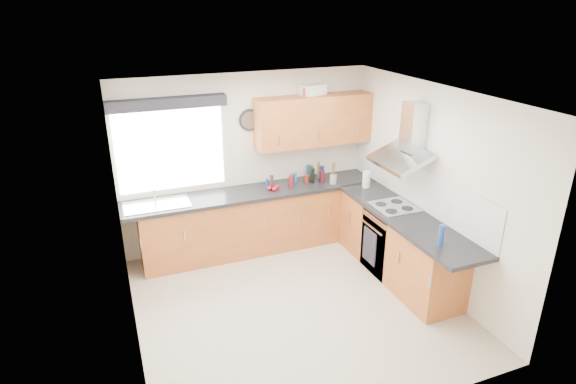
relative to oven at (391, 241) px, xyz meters
name	(u,v)px	position (x,y,z in m)	size (l,w,h in m)	color
ground_plane	(295,305)	(-1.50, -0.30, -0.42)	(3.60, 3.60, 0.00)	beige
ceiling	(296,96)	(-1.50, -0.30, 2.08)	(3.60, 3.60, 0.02)	white
wall_back	(247,161)	(-1.50, 1.50, 0.82)	(3.60, 0.02, 2.50)	silver
wall_front	(383,297)	(-1.50, -2.10, 0.82)	(3.60, 0.02, 2.50)	silver
wall_left	(124,237)	(-3.30, -0.30, 0.82)	(0.02, 3.60, 2.50)	silver
wall_right	(431,187)	(0.30, -0.30, 0.82)	(0.02, 3.60, 2.50)	silver
window	(171,149)	(-2.55, 1.49, 1.12)	(1.40, 0.02, 1.10)	white
window_blind	(167,103)	(-2.55, 1.40, 1.76)	(1.50, 0.18, 0.14)	black
splashback	(415,185)	(0.29, 0.00, 0.75)	(0.01, 3.00, 0.54)	white
base_cab_back	(248,223)	(-1.60, 1.21, 0.01)	(3.00, 0.58, 0.86)	#A05224
base_cab_corner	(348,206)	(0.00, 1.20, 0.01)	(0.60, 0.60, 0.86)	#A05224
base_cab_right	(398,245)	(0.01, -0.15, 0.01)	(0.58, 2.10, 0.86)	#A05224
worktop_back	(254,192)	(-1.50, 1.20, 0.46)	(3.60, 0.62, 0.05)	black
worktop_right	(407,218)	(0.00, -0.30, 0.46)	(0.62, 2.42, 0.05)	black
sink	(157,202)	(-2.83, 1.20, 0.52)	(0.84, 0.46, 0.10)	silver
oven	(391,241)	(0.00, 0.00, 0.00)	(0.56, 0.58, 0.85)	black
hob_plate	(394,207)	(0.00, 0.00, 0.49)	(0.52, 0.52, 0.01)	silver
extractor_hood	(407,142)	(0.10, 0.00, 1.34)	(0.52, 0.78, 0.66)	silver
upper_cabinets	(314,120)	(-0.55, 1.32, 1.38)	(1.70, 0.35, 0.70)	#A05224
washing_machine	(228,229)	(-1.89, 1.22, -0.04)	(0.53, 0.51, 0.77)	white
wall_clock	(250,120)	(-1.45, 1.46, 1.42)	(0.30, 0.30, 0.04)	black
casserole	(312,89)	(-0.54, 1.42, 1.80)	(0.35, 0.25, 0.14)	white
storage_box	(309,91)	(-0.59, 1.42, 1.78)	(0.23, 0.19, 0.11)	red
utensil_pot	(333,179)	(-0.35, 1.05, 0.55)	(0.10, 0.10, 0.14)	gray
kitchen_roll	(366,180)	(0.02, 0.75, 0.60)	(0.11, 0.11, 0.23)	white
tomato_cluster	(273,188)	(-1.24, 1.14, 0.52)	(0.15, 0.15, 0.07)	#AF0A16
jar_0	(309,172)	(-0.59, 1.38, 0.59)	(0.07, 0.07, 0.21)	navy
jar_1	(319,170)	(-0.46, 1.32, 0.61)	(0.04, 0.04, 0.26)	brown
jar_2	(267,182)	(-1.26, 1.34, 0.53)	(0.04, 0.04, 0.09)	navy
jar_3	(291,181)	(-0.97, 1.13, 0.58)	(0.07, 0.07, 0.18)	maroon
jar_4	(295,178)	(-0.85, 1.28, 0.56)	(0.05, 0.05, 0.15)	#1D638B
jar_5	(313,176)	(-0.61, 1.18, 0.59)	(0.05, 0.05, 0.22)	black
jar_6	(272,182)	(-1.25, 1.18, 0.59)	(0.05, 0.05, 0.20)	#32231B
jar_7	(311,173)	(-0.60, 1.28, 0.60)	(0.06, 0.06, 0.22)	#163412
jar_8	(322,174)	(-0.46, 1.22, 0.60)	(0.07, 0.07, 0.22)	#171446
jar_9	(323,177)	(-0.47, 1.15, 0.57)	(0.06, 0.06, 0.17)	#4C1010
jar_10	(292,179)	(-0.90, 1.27, 0.56)	(0.05, 0.05, 0.14)	navy
jar_11	(307,179)	(-0.69, 1.23, 0.54)	(0.07, 0.07, 0.12)	maroon
bottle_0	(441,235)	(-0.11, -1.06, 0.61)	(0.06, 0.06, 0.24)	navy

